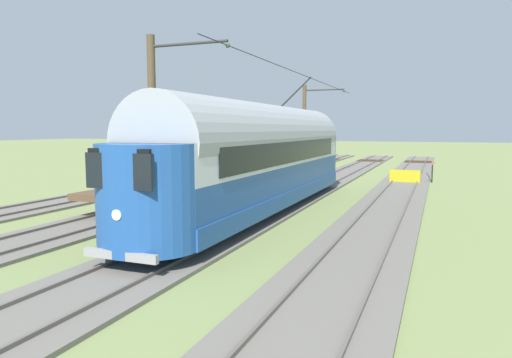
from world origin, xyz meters
The scene contains 12 objects.
ground_plane centered at (0.00, 0.00, 0.00)m, with size 220.00×220.00×0.00m, color olive.
track_streetcar_siding centered at (-6.89, -0.31, 0.05)m, with size 2.80×80.00×0.18m.
track_adjacent_siding centered at (-2.30, -0.31, 0.05)m, with size 2.80×80.00×0.18m.
track_third_siding centered at (2.30, -0.31, 0.05)m, with size 2.80×80.00×0.18m.
track_outer_siding centered at (6.89, -0.31, 0.05)m, with size 2.80×80.00×0.18m.
vintage_streetcar centered at (-2.30, 0.43, 2.26)m, with size 2.65×17.97×5.91m.
flatcar_adjacent centered at (2.30, -2.59, 0.86)m, with size 2.80×14.04×1.60m.
catenary_pole_foreground centered at (0.54, -16.06, 3.45)m, with size 3.16×0.28×6.56m.
catenary_pole_mid_near centered at (0.54, 3.60, 3.45)m, with size 3.16×0.28×6.56m.
overhead_wire_run centered at (-2.19, -6.95, 6.02)m, with size 2.95×23.66×0.18m.
switch_stand centered at (-8.42, -13.21, 0.70)m, with size 0.50×0.30×1.24m.
track_end_bumper centered at (-6.89, -12.22, 0.40)m, with size 1.80×0.60×0.80m, color #B2A519.
Camera 1 is at (-8.79, 17.54, 3.32)m, focal length 32.55 mm.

